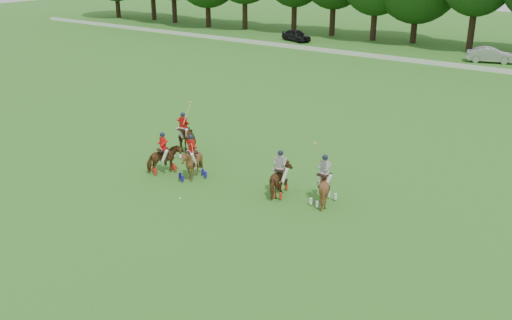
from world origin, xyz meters
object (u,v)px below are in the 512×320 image
Objects in this scene: polo_red_a at (164,159)px; polo_red_b at (184,140)px; car_mid at (490,55)px; polo_stripe_b at (324,186)px; polo_ball at (180,199)px; polo_stripe_a at (280,179)px; polo_red_c at (192,163)px; car_left at (296,35)px.

polo_red_a is 0.73× the size of polo_red_b.
car_mid is 1.54× the size of polo_stripe_b.
polo_ball is (3.79, -4.52, -0.85)m from polo_red_b.
polo_red_a is 0.75× the size of polo_stripe_b.
polo_stripe_a is at bearing 162.15° from car_mid.
polo_red_c is 1.06× the size of polo_stripe_a.
polo_ball is at bearing 157.31° from car_mid.
polo_ball is at bearing -148.19° from polo_stripe_b.
car_mid reaches higher than car_left.
polo_stripe_a is 4.71m from polo_ball.
polo_stripe_b is (2.54, -38.03, 0.12)m from car_mid.
car_left is 45.77m from polo_ball.
polo_stripe_a is (7.27, -1.44, -0.10)m from polo_red_b.
car_left is at bearing 114.84° from polo_red_c.
polo_stripe_b reaches higher than polo_red_c.
car_mid is (22.34, 0.00, 0.03)m from car_left.
car_left is 44.65m from polo_stripe_a.
polo_red_b is (15.52, -36.96, 0.20)m from car_left.
polo_ball is (-3.03, -41.49, -0.68)m from car_mid.
car_left is at bearing 112.77° from polo_red_b.
car_mid is at bearing -70.24° from car_left.
polo_stripe_b is (24.88, -38.03, 0.15)m from car_left.
polo_stripe_a is at bearing -170.03° from polo_stripe_b.
polo_red_a is (16.45, -39.52, 0.07)m from car_left.
car_mid is 38.40m from polo_stripe_a.
polo_stripe_b is at bearing 9.97° from polo_stripe_a.
polo_stripe_b is 6.61m from polo_ball.
car_mid is 1.89× the size of polo_red_c.
polo_red_b is at bearing 138.73° from polo_red_c.
polo_stripe_b is at bearing 10.95° from polo_red_c.
polo_red_c is at bearing -41.27° from polo_red_b.
polo_red_a reaches higher than polo_ball.
polo_red_b is at bearing 168.82° from polo_stripe_a.
polo_red_b reaches higher than car_left.
polo_red_a is at bearing -169.94° from polo_stripe_a.
polo_stripe_b reaches higher than polo_ball.
polo_red_a is 2.73m from polo_red_b.
car_left is at bearing 120.68° from polo_stripe_a.
car_left is 1.37× the size of polo_red_b.
car_left is 40.09m from polo_red_b.
polo_stripe_a reaches higher than polo_ball.
polo_stripe_a is (6.33, 1.12, 0.02)m from polo_red_a.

